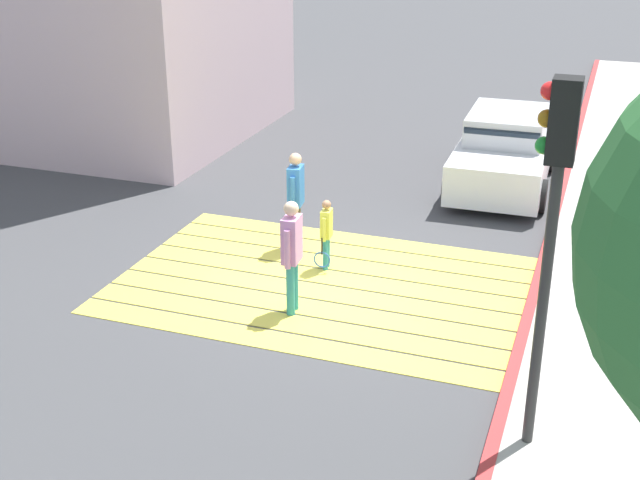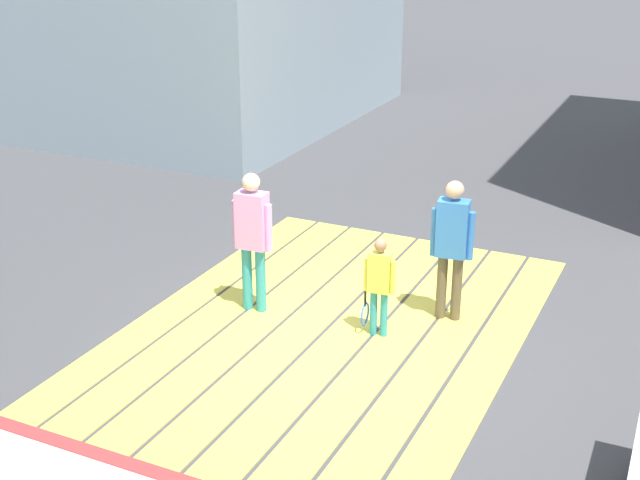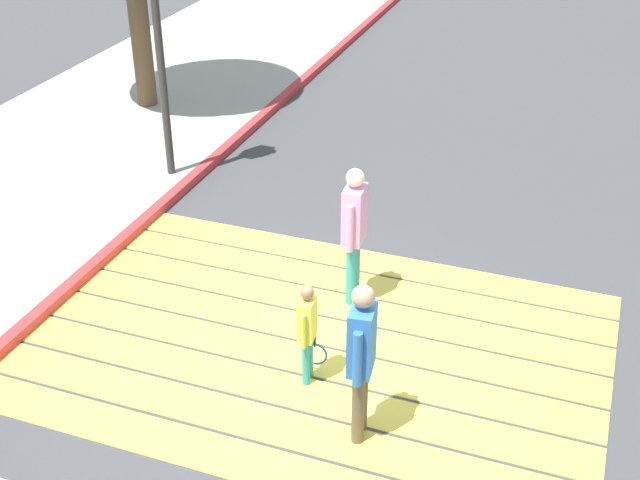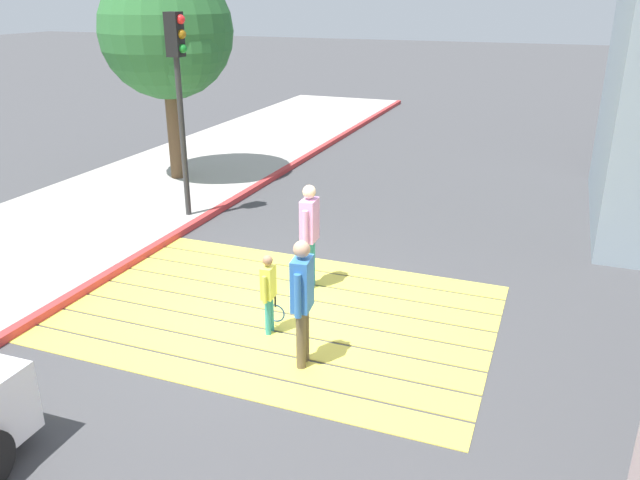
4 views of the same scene
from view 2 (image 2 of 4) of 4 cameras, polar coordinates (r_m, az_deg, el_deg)
name	(u,v)px [view 2 (image 2 of 4)]	position (r m, az deg, el deg)	size (l,w,h in m)	color
ground_plane	(326,330)	(10.30, 0.43, -5.90)	(120.00, 120.00, 0.00)	#424244
crosswalk_stripes	(326,329)	(10.30, 0.43, -5.87)	(6.40, 4.35, 0.01)	#EAD64C
pedestrian_adult_lead	(252,232)	(10.39, -4.45, 0.50)	(0.25, 0.51, 1.76)	teal
pedestrian_adult_trailing	(452,241)	(10.26, 8.64, -0.04)	(0.27, 0.51, 1.75)	brown
pedestrian_child_with_racket	(379,283)	(9.91, 3.86, -2.80)	(0.29, 0.38, 1.21)	teal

